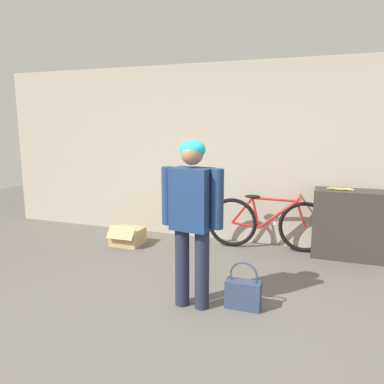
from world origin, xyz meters
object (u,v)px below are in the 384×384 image
at_px(banana, 340,189).
at_px(handbag, 243,293).
at_px(cardboard_box, 128,236).
at_px(bicycle, 267,223).
at_px(person, 192,210).

distance_m(banana, handbag, 2.13).
height_order(banana, cardboard_box, banana).
relative_size(bicycle, banana, 4.94).
xyz_separation_m(banana, cardboard_box, (-2.84, -0.46, -0.79)).
bearing_deg(bicycle, banana, -5.91).
height_order(handbag, cardboard_box, handbag).
xyz_separation_m(bicycle, banana, (0.90, -0.01, 0.54)).
relative_size(person, bicycle, 0.94).
bearing_deg(person, bicycle, 85.33).
xyz_separation_m(handbag, cardboard_box, (-1.99, 1.33, -0.03)).
relative_size(bicycle, handbag, 3.68).
distance_m(handbag, cardboard_box, 2.39).
xyz_separation_m(person, bicycle, (0.43, 1.93, -0.58)).
bearing_deg(banana, handbag, -115.49).
distance_m(bicycle, handbag, 1.82).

